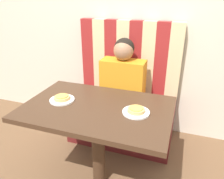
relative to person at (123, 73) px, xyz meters
The scene contains 9 objects.
wall_back 0.65m from the person, 90.00° to the left, with size 7.00×0.05×2.60m.
booth_seat 0.51m from the person, 90.00° to the right, with size 1.03×0.54×0.44m.
booth_backrest 0.24m from the person, 90.00° to the left, with size 1.03×0.09×0.75m.
dining_table 0.66m from the person, 90.00° to the right, with size 1.04×0.68×0.70m.
person is the anchor object (origin of this frame).
plate_left 0.71m from the person, 113.35° to the right, with size 0.18×0.18×0.01m.
plate_right 0.71m from the person, 66.65° to the right, with size 0.18×0.18×0.01m.
pizza_left 0.71m from the person, 113.35° to the right, with size 0.12×0.12×0.03m.
pizza_right 0.71m from the person, 66.65° to the right, with size 0.12×0.12×0.03m.
Camera 1 is at (0.54, -1.24, 1.43)m, focal length 35.00 mm.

